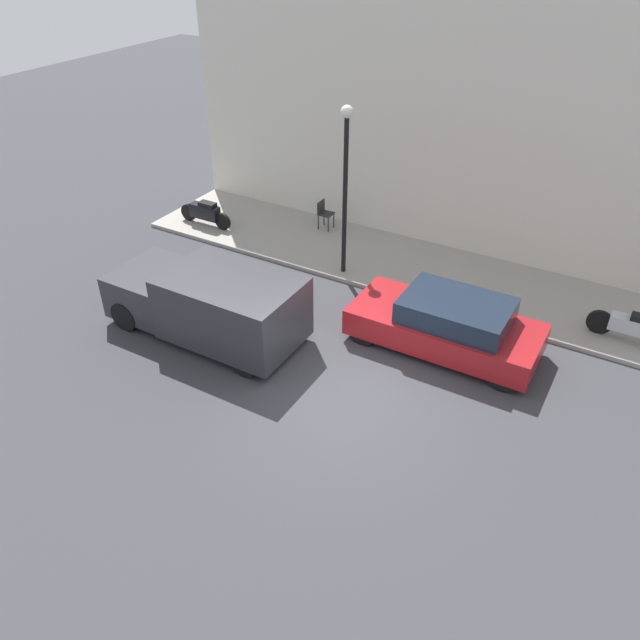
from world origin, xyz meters
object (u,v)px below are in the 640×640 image
(scooter_silver, at_px, (636,327))
(cafe_chair, at_px, (324,212))
(streetlamp, at_px, (346,172))
(parked_car, at_px, (447,324))
(delivery_van, at_px, (207,302))
(motorcycle_black, at_px, (205,212))

(scooter_silver, height_order, cafe_chair, cafe_chair)
(scooter_silver, relative_size, streetlamp, 0.46)
(scooter_silver, bearing_deg, parked_car, 120.91)
(streetlamp, height_order, cafe_chair, streetlamp)
(parked_car, relative_size, cafe_chair, 4.88)
(streetlamp, distance_m, cafe_chair, 3.52)
(parked_car, bearing_deg, scooter_silver, -59.09)
(scooter_silver, distance_m, cafe_chair, 9.10)
(parked_car, xyz_separation_m, cafe_chair, (3.80, 5.32, -0.01))
(parked_car, height_order, scooter_silver, parked_car)
(scooter_silver, relative_size, cafe_chair, 2.36)
(streetlamp, bearing_deg, cafe_chair, 40.84)
(parked_car, relative_size, delivery_van, 0.91)
(streetlamp, xyz_separation_m, cafe_chair, (2.03, 1.76, -2.27))
(parked_car, xyz_separation_m, motorcycle_black, (2.17, 8.57, -0.11))
(parked_car, xyz_separation_m, streetlamp, (1.76, 3.56, 2.26))
(scooter_silver, bearing_deg, streetlamp, 93.29)
(parked_car, height_order, delivery_van, delivery_van)
(motorcycle_black, distance_m, scooter_silver, 12.20)
(delivery_van, distance_m, cafe_chair, 6.02)
(delivery_van, bearing_deg, streetlamp, -19.25)
(delivery_van, xyz_separation_m, motorcycle_black, (4.37, 3.62, -0.33))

